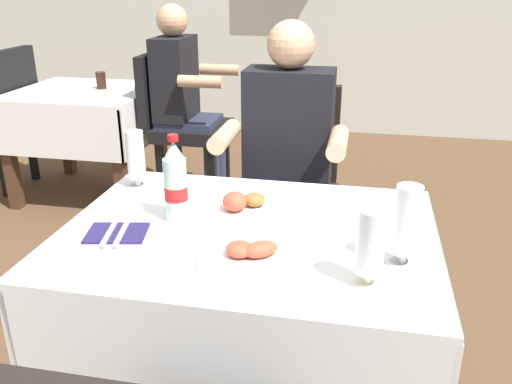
{
  "coord_description": "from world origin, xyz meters",
  "views": [
    {
      "loc": [
        0.31,
        -1.27,
        1.42
      ],
      "look_at": [
        0.0,
        0.24,
        0.8
      ],
      "focal_mm": 37.96,
      "sensor_mm": 36.0,
      "label": 1
    }
  ],
  "objects_px": {
    "seated_diner_far": "(286,159)",
    "cola_bottle_primary": "(176,183)",
    "main_dining_table": "(250,279)",
    "chair_far_diner_seat": "(288,185)",
    "plate_far_diner": "(245,204)",
    "beer_glass_middle": "(370,248)",
    "beer_glass_left": "(406,226)",
    "background_table_tumbler": "(101,80)",
    "beer_glass_right": "(136,157)",
    "background_patron": "(185,96)",
    "background_chair_right": "(179,120)",
    "plate_near_camera": "(244,254)",
    "napkin_cutlery_set": "(117,233)",
    "background_dining_table": "(86,118)"
  },
  "relations": [
    {
      "from": "beer_glass_right",
      "to": "napkin_cutlery_set",
      "type": "distance_m",
      "value": 0.39
    },
    {
      "from": "chair_far_diner_seat",
      "to": "background_chair_right",
      "type": "xyz_separation_m",
      "value": [
        -0.85,
        1.0,
        0.0
      ]
    },
    {
      "from": "beer_glass_right",
      "to": "background_chair_right",
      "type": "xyz_separation_m",
      "value": [
        -0.39,
        1.55,
        -0.28
      ]
    },
    {
      "from": "main_dining_table",
      "to": "plate_near_camera",
      "type": "distance_m",
      "value": 0.26
    },
    {
      "from": "main_dining_table",
      "to": "beer_glass_left",
      "type": "relative_size",
      "value": 5.02
    },
    {
      "from": "plate_near_camera",
      "to": "beer_glass_left",
      "type": "distance_m",
      "value": 0.42
    },
    {
      "from": "seated_diner_far",
      "to": "beer_glass_right",
      "type": "bearing_deg",
      "value": -136.6
    },
    {
      "from": "beer_glass_middle",
      "to": "cola_bottle_primary",
      "type": "height_order",
      "value": "cola_bottle_primary"
    },
    {
      "from": "seated_diner_far",
      "to": "beer_glass_left",
      "type": "relative_size",
      "value": 5.77
    },
    {
      "from": "plate_near_camera",
      "to": "beer_glass_right",
      "type": "bearing_deg",
      "value": 137.61
    },
    {
      "from": "cola_bottle_primary",
      "to": "background_table_tumbler",
      "type": "height_order",
      "value": "cola_bottle_primary"
    },
    {
      "from": "plate_far_diner",
      "to": "beer_glass_middle",
      "type": "bearing_deg",
      "value": -44.41
    },
    {
      "from": "beer_glass_middle",
      "to": "background_patron",
      "type": "height_order",
      "value": "background_patron"
    },
    {
      "from": "plate_near_camera",
      "to": "background_patron",
      "type": "bearing_deg",
      "value": 112.54
    },
    {
      "from": "background_dining_table",
      "to": "background_patron",
      "type": "height_order",
      "value": "background_patron"
    },
    {
      "from": "beer_glass_right",
      "to": "background_patron",
      "type": "xyz_separation_m",
      "value": [
        -0.34,
        1.55,
        -0.12
      ]
    },
    {
      "from": "seated_diner_far",
      "to": "chair_far_diner_seat",
      "type": "bearing_deg",
      "value": 93.53
    },
    {
      "from": "seated_diner_far",
      "to": "cola_bottle_primary",
      "type": "xyz_separation_m",
      "value": [
        -0.24,
        -0.67,
        0.13
      ]
    },
    {
      "from": "main_dining_table",
      "to": "plate_far_diner",
      "type": "xyz_separation_m",
      "value": [
        -0.04,
        0.14,
        0.19
      ]
    },
    {
      "from": "plate_far_diner",
      "to": "beer_glass_middle",
      "type": "height_order",
      "value": "beer_glass_middle"
    },
    {
      "from": "chair_far_diner_seat",
      "to": "beer_glass_right",
      "type": "xyz_separation_m",
      "value": [
        -0.46,
        -0.55,
        0.28
      ]
    },
    {
      "from": "plate_far_diner",
      "to": "beer_glass_middle",
      "type": "relative_size",
      "value": 1.3
    },
    {
      "from": "cola_bottle_primary",
      "to": "napkin_cutlery_set",
      "type": "xyz_separation_m",
      "value": [
        -0.14,
        -0.13,
        -0.11
      ]
    },
    {
      "from": "plate_far_diner",
      "to": "seated_diner_far",
      "type": "bearing_deg",
      "value": 84.73
    },
    {
      "from": "plate_far_diner",
      "to": "cola_bottle_primary",
      "type": "height_order",
      "value": "cola_bottle_primary"
    },
    {
      "from": "beer_glass_left",
      "to": "background_patron",
      "type": "xyz_separation_m",
      "value": [
        -1.23,
        1.93,
        -0.12
      ]
    },
    {
      "from": "beer_glass_left",
      "to": "beer_glass_right",
      "type": "height_order",
      "value": "beer_glass_left"
    },
    {
      "from": "seated_diner_far",
      "to": "background_dining_table",
      "type": "height_order",
      "value": "seated_diner_far"
    },
    {
      "from": "cola_bottle_primary",
      "to": "seated_diner_far",
      "type": "bearing_deg",
      "value": 70.41
    },
    {
      "from": "chair_far_diner_seat",
      "to": "beer_glass_left",
      "type": "bearing_deg",
      "value": -65.06
    },
    {
      "from": "chair_far_diner_seat",
      "to": "main_dining_table",
      "type": "bearing_deg",
      "value": -90.0
    },
    {
      "from": "background_chair_right",
      "to": "background_patron",
      "type": "xyz_separation_m",
      "value": [
        0.05,
        0.0,
        0.16
      ]
    },
    {
      "from": "main_dining_table",
      "to": "cola_bottle_primary",
      "type": "height_order",
      "value": "cola_bottle_primary"
    },
    {
      "from": "background_chair_right",
      "to": "background_table_tumbler",
      "type": "height_order",
      "value": "background_chair_right"
    },
    {
      "from": "seated_diner_far",
      "to": "background_table_tumbler",
      "type": "xyz_separation_m",
      "value": [
        -1.4,
        1.17,
        0.06
      ]
    },
    {
      "from": "beer_glass_middle",
      "to": "background_patron",
      "type": "xyz_separation_m",
      "value": [
        -1.15,
        2.05,
        -0.11
      ]
    },
    {
      "from": "cola_bottle_primary",
      "to": "beer_glass_middle",
      "type": "bearing_deg",
      "value": -25.1
    },
    {
      "from": "background_patron",
      "to": "beer_glass_left",
      "type": "bearing_deg",
      "value": -57.4
    },
    {
      "from": "napkin_cutlery_set",
      "to": "cola_bottle_primary",
      "type": "bearing_deg",
      "value": 44.27
    },
    {
      "from": "beer_glass_left",
      "to": "background_chair_right",
      "type": "bearing_deg",
      "value": 123.62
    },
    {
      "from": "seated_diner_far",
      "to": "beer_glass_right",
      "type": "height_order",
      "value": "seated_diner_far"
    },
    {
      "from": "main_dining_table",
      "to": "background_table_tumbler",
      "type": "distance_m",
      "value": 2.34
    },
    {
      "from": "plate_near_camera",
      "to": "cola_bottle_primary",
      "type": "bearing_deg",
      "value": 140.71
    },
    {
      "from": "beer_glass_left",
      "to": "beer_glass_middle",
      "type": "distance_m",
      "value": 0.15
    },
    {
      "from": "beer_glass_left",
      "to": "background_chair_right",
      "type": "xyz_separation_m",
      "value": [
        -1.28,
        1.93,
        -0.28
      ]
    },
    {
      "from": "napkin_cutlery_set",
      "to": "background_patron",
      "type": "distance_m",
      "value": 1.96
    },
    {
      "from": "napkin_cutlery_set",
      "to": "background_dining_table",
      "type": "relative_size",
      "value": 0.23
    },
    {
      "from": "main_dining_table",
      "to": "background_dining_table",
      "type": "distance_m",
      "value": 2.34
    },
    {
      "from": "main_dining_table",
      "to": "chair_far_diner_seat",
      "type": "bearing_deg",
      "value": 90.0
    },
    {
      "from": "plate_near_camera",
      "to": "cola_bottle_primary",
      "type": "xyz_separation_m",
      "value": [
        -0.26,
        0.21,
        0.1
      ]
    }
  ]
}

